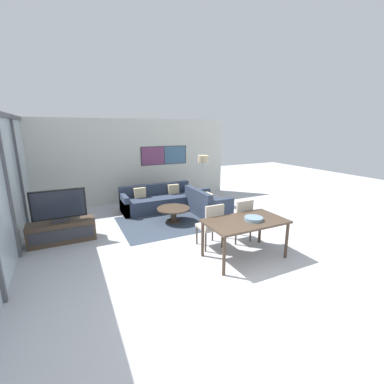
{
  "coord_description": "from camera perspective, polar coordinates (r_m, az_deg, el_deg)",
  "views": [
    {
      "loc": [
        -1.99,
        -2.65,
        2.49
      ],
      "look_at": [
        0.73,
        2.9,
        0.95
      ],
      "focal_mm": 24.0,
      "sensor_mm": 36.0,
      "label": 1
    }
  ],
  "objects": [
    {
      "name": "dining_chair_centre",
      "position": [
        5.84,
        10.8,
        -5.76
      ],
      "size": [
        0.46,
        0.46,
        0.98
      ],
      "color": "#B2A899",
      "rests_on": "ground_plane"
    },
    {
      "name": "area_rug",
      "position": [
        7.12,
        -4.11,
        -6.51
      ],
      "size": [
        2.85,
        2.05,
        0.01
      ],
      "color": "#333D4C",
      "rests_on": "ground_plane"
    },
    {
      "name": "television",
      "position": [
        6.31,
        -27.46,
        -2.77
      ],
      "size": [
        1.1,
        0.2,
        0.72
      ],
      "color": "#2D2D33",
      "rests_on": "tv_console"
    },
    {
      "name": "sofa_main",
      "position": [
        8.17,
        -7.49,
        -1.94
      ],
      "size": [
        2.3,
        0.85,
        0.76
      ],
      "color": "#2D384C",
      "rests_on": "ground_plane"
    },
    {
      "name": "coffee_table",
      "position": [
        7.02,
        -4.15,
        -4.29
      ],
      "size": [
        0.89,
        0.89,
        0.39
      ],
      "color": "#423326",
      "rests_on": "ground_plane"
    },
    {
      "name": "sofa_side",
      "position": [
        7.65,
        3.09,
        -2.94
      ],
      "size": [
        0.85,
        1.47,
        0.76
      ],
      "rotation": [
        0.0,
        0.0,
        1.57
      ],
      "color": "#2D384C",
      "rests_on": "ground_plane"
    },
    {
      "name": "ground_plane",
      "position": [
        4.15,
        9.32,
        -23.16
      ],
      "size": [
        24.0,
        24.0,
        0.0
      ],
      "primitive_type": "plane",
      "color": "#B2B2B7"
    },
    {
      "name": "dining_chair_left",
      "position": [
        5.44,
        4.36,
        -7.01
      ],
      "size": [
        0.46,
        0.46,
        0.98
      ],
      "color": "#B2A899",
      "rests_on": "ground_plane"
    },
    {
      "name": "fruit_bowl",
      "position": [
        5.1,
        13.52,
        -5.73
      ],
      "size": [
        0.36,
        0.36,
        0.06
      ],
      "color": "slate",
      "rests_on": "dining_table"
    },
    {
      "name": "window_wall_left",
      "position": [
        5.87,
        -36.12,
        1.88
      ],
      "size": [
        0.07,
        6.07,
        2.8
      ],
      "color": "silver",
      "rests_on": "ground_plane"
    },
    {
      "name": "tv_console",
      "position": [
        6.49,
        -26.87,
        -7.87
      ],
      "size": [
        1.38,
        0.45,
        0.49
      ],
      "color": "#423326",
      "rests_on": "ground_plane"
    },
    {
      "name": "dining_table",
      "position": [
        5.1,
        11.74,
        -7.02
      ],
      "size": [
        1.57,
        0.89,
        0.77
      ],
      "color": "#423326",
      "rests_on": "ground_plane"
    },
    {
      "name": "wall_back",
      "position": [
        9.02,
        -13.02,
        6.71
      ],
      "size": [
        7.11,
        0.09,
        2.8
      ],
      "color": "silver",
      "rests_on": "ground_plane"
    },
    {
      "name": "floor_lamp",
      "position": [
        8.38,
        2.49,
        6.5
      ],
      "size": [
        0.35,
        0.35,
        1.64
      ],
      "color": "#2D2D33",
      "rests_on": "ground_plane"
    }
  ]
}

